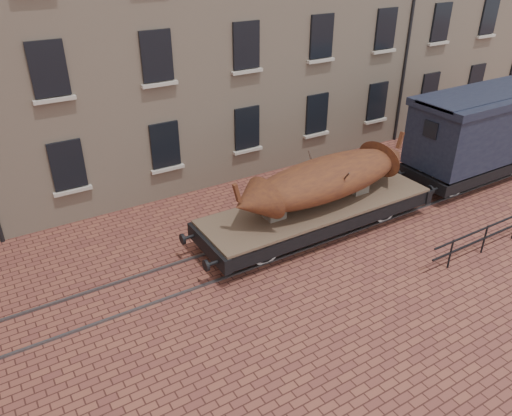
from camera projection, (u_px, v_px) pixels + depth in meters
ground at (296, 238)px, 16.83m from camera, size 90.00×90.00×0.00m
rail_track at (296, 237)px, 16.82m from camera, size 30.00×1.52×0.06m
flatcar_wagon at (317, 210)px, 16.78m from camera, size 9.23×2.50×1.39m
iron_boat at (327, 178)px, 16.39m from camera, size 7.34×2.49×1.72m
goods_van at (482, 126)px, 19.79m from camera, size 7.09×2.58×3.67m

